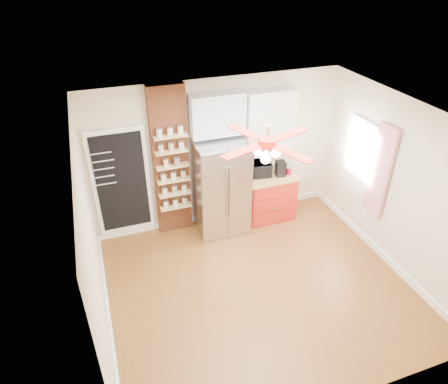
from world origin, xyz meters
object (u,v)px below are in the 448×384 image
object	(u,v)px
ceiling_fan	(267,143)
toaster_oven	(258,169)
canister_left	(289,171)
coffee_maker	(280,168)
red_cabinet	(269,196)
pantry_jar_oats	(166,163)
fridge	(221,187)

from	to	relation	value
ceiling_fan	toaster_oven	world-z (taller)	ceiling_fan
canister_left	coffee_maker	bearing A→B (deg)	171.71
ceiling_fan	toaster_oven	xyz separation A→B (m)	(0.71, 1.77, -1.40)
canister_left	red_cabinet	bearing A→B (deg)	168.07
ceiling_fan	canister_left	xyz separation A→B (m)	(1.26, 1.61, -1.45)
toaster_oven	coffee_maker	size ratio (longest dim) A/B	1.65
canister_left	pantry_jar_oats	distance (m)	2.28
fridge	pantry_jar_oats	world-z (taller)	fridge
ceiling_fan	canister_left	world-z (taller)	ceiling_fan
ceiling_fan	coffee_maker	xyz separation A→B (m)	(1.10, 1.63, -1.38)
coffee_maker	red_cabinet	bearing A→B (deg)	172.27
ceiling_fan	pantry_jar_oats	bearing A→B (deg)	118.58
ceiling_fan	toaster_oven	distance (m)	2.36
ceiling_fan	fridge	bearing A→B (deg)	91.76
fridge	pantry_jar_oats	xyz separation A→B (m)	(-0.91, 0.13, 0.56)
pantry_jar_oats	ceiling_fan	bearing A→B (deg)	-61.42
toaster_oven	coffee_maker	xyz separation A→B (m)	(0.39, -0.14, 0.01)
fridge	pantry_jar_oats	bearing A→B (deg)	171.67
red_cabinet	toaster_oven	world-z (taller)	toaster_oven
toaster_oven	canister_left	size ratio (longest dim) A/B	3.25
toaster_oven	canister_left	xyz separation A→B (m)	(0.55, -0.16, -0.06)
fridge	toaster_oven	xyz separation A→B (m)	(0.76, 0.14, 0.15)
red_cabinet	toaster_oven	distance (m)	0.62
red_cabinet	coffee_maker	size ratio (longest dim) A/B	3.36
fridge	ceiling_fan	xyz separation A→B (m)	(0.05, -1.63, 1.55)
toaster_oven	red_cabinet	bearing A→B (deg)	-13.25
red_cabinet	ceiling_fan	xyz separation A→B (m)	(-0.92, -1.68, 1.97)
ceiling_fan	coffee_maker	size ratio (longest dim) A/B	5.00
ceiling_fan	toaster_oven	size ratio (longest dim) A/B	3.02
red_cabinet	coffee_maker	distance (m)	0.62
toaster_oven	canister_left	world-z (taller)	toaster_oven
toaster_oven	pantry_jar_oats	world-z (taller)	pantry_jar_oats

